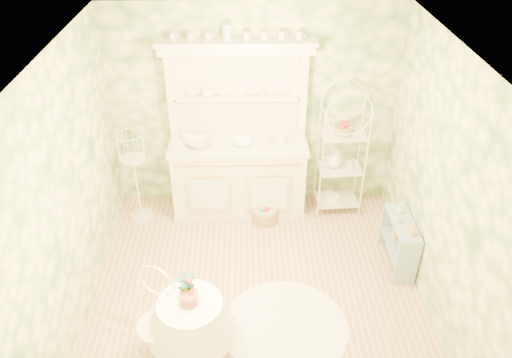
{
  "coord_description": "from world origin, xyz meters",
  "views": [
    {
      "loc": [
        -0.11,
        -3.96,
        4.11
      ],
      "look_at": [
        0.0,
        0.5,
        1.15
      ],
      "focal_mm": 35.0,
      "sensor_mm": 36.0,
      "label": 1
    }
  ],
  "objects_px": {
    "side_shelf": "(399,243)",
    "round_table": "(192,331)",
    "kitchen_dresser": "(238,134)",
    "bakers_rack": "(341,152)",
    "cafe_chair": "(158,324)",
    "birdcage_stand": "(135,172)",
    "floor_basket": "(265,214)"
  },
  "relations": [
    {
      "from": "round_table",
      "to": "floor_basket",
      "type": "distance_m",
      "value": 2.23
    },
    {
      "from": "bakers_rack",
      "to": "side_shelf",
      "type": "height_order",
      "value": "bakers_rack"
    },
    {
      "from": "side_shelf",
      "to": "birdcage_stand",
      "type": "relative_size",
      "value": 0.5
    },
    {
      "from": "round_table",
      "to": "floor_basket",
      "type": "relative_size",
      "value": 1.99
    },
    {
      "from": "cafe_chair",
      "to": "floor_basket",
      "type": "height_order",
      "value": "cafe_chair"
    },
    {
      "from": "birdcage_stand",
      "to": "floor_basket",
      "type": "bearing_deg",
      "value": -3.95
    },
    {
      "from": "side_shelf",
      "to": "floor_basket",
      "type": "height_order",
      "value": "side_shelf"
    },
    {
      "from": "kitchen_dresser",
      "to": "birdcage_stand",
      "type": "relative_size",
      "value": 1.6
    },
    {
      "from": "bakers_rack",
      "to": "birdcage_stand",
      "type": "xyz_separation_m",
      "value": [
        -2.62,
        -0.13,
        -0.17
      ]
    },
    {
      "from": "cafe_chair",
      "to": "bakers_rack",
      "type": "bearing_deg",
      "value": 71.76
    },
    {
      "from": "bakers_rack",
      "to": "side_shelf",
      "type": "bearing_deg",
      "value": -66.52
    },
    {
      "from": "bakers_rack",
      "to": "floor_basket",
      "type": "distance_m",
      "value": 1.27
    },
    {
      "from": "floor_basket",
      "to": "bakers_rack",
      "type": "bearing_deg",
      "value": 14.11
    },
    {
      "from": "kitchen_dresser",
      "to": "floor_basket",
      "type": "height_order",
      "value": "kitchen_dresser"
    },
    {
      "from": "kitchen_dresser",
      "to": "cafe_chair",
      "type": "distance_m",
      "value": 2.58
    },
    {
      "from": "round_table",
      "to": "birdcage_stand",
      "type": "distance_m",
      "value": 2.39
    },
    {
      "from": "side_shelf",
      "to": "floor_basket",
      "type": "xyz_separation_m",
      "value": [
        -1.52,
        0.84,
        -0.2
      ]
    },
    {
      "from": "side_shelf",
      "to": "round_table",
      "type": "distance_m",
      "value": 2.6
    },
    {
      "from": "kitchen_dresser",
      "to": "cafe_chair",
      "type": "xyz_separation_m",
      "value": [
        -0.74,
        -2.38,
        -0.68
      ]
    },
    {
      "from": "bakers_rack",
      "to": "birdcage_stand",
      "type": "bearing_deg",
      "value": 179.81
    },
    {
      "from": "kitchen_dresser",
      "to": "round_table",
      "type": "relative_size",
      "value": 3.38
    },
    {
      "from": "side_shelf",
      "to": "round_table",
      "type": "bearing_deg",
      "value": -148.38
    },
    {
      "from": "cafe_chair",
      "to": "floor_basket",
      "type": "relative_size",
      "value": 2.73
    },
    {
      "from": "floor_basket",
      "to": "round_table",
      "type": "bearing_deg",
      "value": -110.23
    },
    {
      "from": "bakers_rack",
      "to": "cafe_chair",
      "type": "height_order",
      "value": "bakers_rack"
    },
    {
      "from": "kitchen_dresser",
      "to": "cafe_chair",
      "type": "bearing_deg",
      "value": -107.17
    },
    {
      "from": "round_table",
      "to": "birdcage_stand",
      "type": "height_order",
      "value": "birdcage_stand"
    },
    {
      "from": "birdcage_stand",
      "to": "floor_basket",
      "type": "relative_size",
      "value": 4.21
    },
    {
      "from": "birdcage_stand",
      "to": "bakers_rack",
      "type": "bearing_deg",
      "value": 2.89
    },
    {
      "from": "kitchen_dresser",
      "to": "side_shelf",
      "type": "xyz_separation_m",
      "value": [
        1.86,
        -1.12,
        -0.84
      ]
    },
    {
      "from": "bakers_rack",
      "to": "cafe_chair",
      "type": "distance_m",
      "value": 3.15
    },
    {
      "from": "kitchen_dresser",
      "to": "bakers_rack",
      "type": "bearing_deg",
      "value": -1.47
    }
  ]
}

